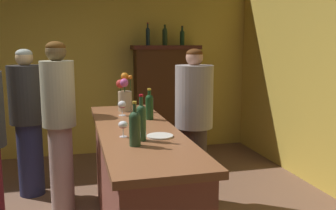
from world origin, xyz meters
The scene contains 16 objects.
wall_back centered at (0.00, 3.01, 1.39)m, with size 5.97×0.12×2.78m, color gold.
bar_counter centered at (0.68, 0.23, 0.50)m, with size 0.63×2.27×1.00m.
display_cabinet centered at (1.55, 2.73, 0.87)m, with size 1.02×0.38×1.66m.
wine_bottle_merlot centered at (0.65, -0.17, 1.14)m, with size 0.07×0.07×0.33m.
wine_bottle_malbec centered at (0.85, 0.55, 1.13)m, with size 0.07×0.07×0.28m.
wine_bottle_pinot centered at (0.58, -0.29, 1.13)m, with size 0.08×0.08×0.30m.
wine_glass_front centered at (0.54, -0.03, 1.08)m, with size 0.07×0.07×0.12m.
wine_glass_mid centered at (0.64, 0.79, 1.10)m, with size 0.08×0.08×0.14m.
flower_arrangement centered at (0.69, 1.02, 1.17)m, with size 0.16×0.17×0.39m.
cheese_plate centered at (0.80, -0.10, 1.00)m, with size 0.20×0.20×0.01m, color white.
display_bottle_left centered at (1.28, 2.73, 1.81)m, with size 0.06×0.06×0.33m.
display_bottle_midleft centered at (1.54, 2.73, 1.81)m, with size 0.08×0.08×0.32m.
display_bottle_center centered at (1.81, 2.73, 1.79)m, with size 0.07×0.07×0.29m.
patron_by_cabinet centered at (-0.31, 1.52, 0.88)m, with size 0.38×0.38×1.63m.
patron_in_navy centered at (0.04, 1.01, 0.95)m, with size 0.32×0.32×1.71m.
bartender centered at (1.39, 0.87, 0.89)m, with size 0.39×0.39×1.63m.
Camera 1 is at (0.21, -2.64, 1.67)m, focal length 38.86 mm.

